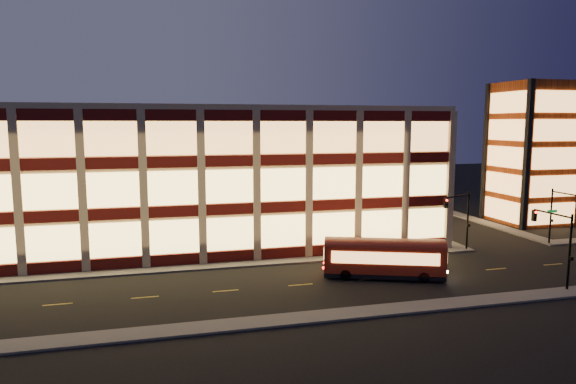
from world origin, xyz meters
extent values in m
plane|color=black|center=(0.00, 0.00, 0.00)|extent=(200.00, 200.00, 0.00)
cube|color=#514F4C|center=(-3.00, 1.00, 0.07)|extent=(54.00, 2.00, 0.15)
cube|color=#514F4C|center=(23.00, 17.00, 0.07)|extent=(2.00, 30.00, 0.15)
cube|color=#514F4C|center=(34.00, 17.00, 0.07)|extent=(2.00, 30.00, 0.15)
cube|color=#514F4C|center=(0.00, -13.00, 0.07)|extent=(100.00, 2.00, 0.15)
cube|color=tan|center=(-3.00, 17.00, 7.00)|extent=(50.00, 30.00, 14.00)
cube|color=tan|center=(-3.00, 17.00, 14.25)|extent=(50.40, 30.40, 0.50)
cube|color=#470C0A|center=(-3.00, 1.88, 0.65)|extent=(50.10, 0.25, 1.00)
cube|color=#FFD06B|center=(-3.00, 1.90, 2.75)|extent=(49.00, 0.20, 3.00)
cube|color=#470C0A|center=(22.12, 17.00, 0.65)|extent=(0.25, 30.10, 1.00)
cube|color=#FFD06B|center=(22.10, 17.00, 2.75)|extent=(0.20, 29.00, 3.00)
cube|color=#470C0A|center=(-3.00, 1.88, 5.05)|extent=(50.10, 0.25, 1.00)
cube|color=#FFD06B|center=(-3.00, 1.90, 7.15)|extent=(49.00, 0.20, 3.00)
cube|color=#470C0A|center=(22.12, 17.00, 5.05)|extent=(0.25, 30.10, 1.00)
cube|color=#FFD06B|center=(22.10, 17.00, 7.15)|extent=(0.20, 29.00, 3.00)
cube|color=#470C0A|center=(-3.00, 1.88, 9.45)|extent=(50.10, 0.25, 1.00)
cube|color=#FFD06B|center=(-3.00, 1.90, 11.55)|extent=(49.00, 0.20, 3.00)
cube|color=#470C0A|center=(22.12, 17.00, 9.45)|extent=(0.25, 30.10, 1.00)
cube|color=#FFD06B|center=(22.10, 17.00, 11.55)|extent=(0.20, 29.00, 3.00)
cube|color=#8C3814|center=(40.00, 12.00, 9.00)|extent=(8.00, 8.00, 18.00)
cube|color=black|center=(36.00, 8.00, 9.00)|extent=(0.60, 0.60, 18.00)
cube|color=black|center=(36.00, 16.00, 9.00)|extent=(0.60, 0.60, 18.00)
cube|color=black|center=(44.00, 16.00, 9.00)|extent=(0.60, 0.60, 18.00)
cube|color=#F7A956|center=(40.00, 7.92, 1.80)|extent=(6.60, 0.16, 2.60)
cube|color=#F7A956|center=(35.92, 12.00, 1.80)|extent=(0.16, 6.60, 2.60)
cube|color=#F7A956|center=(40.00, 7.92, 5.20)|extent=(6.60, 0.16, 2.60)
cube|color=#F7A956|center=(35.92, 12.00, 5.20)|extent=(0.16, 6.60, 2.60)
cube|color=#F7A956|center=(40.00, 7.92, 8.60)|extent=(6.60, 0.16, 2.60)
cube|color=#F7A956|center=(35.92, 12.00, 8.60)|extent=(0.16, 6.60, 2.60)
cube|color=#F7A956|center=(40.00, 7.92, 12.00)|extent=(6.60, 0.16, 2.60)
cube|color=#F7A956|center=(35.92, 12.00, 12.00)|extent=(0.16, 6.60, 2.60)
cube|color=#F7A956|center=(40.00, 7.92, 15.40)|extent=(6.60, 0.16, 2.60)
cube|color=#F7A956|center=(35.92, 12.00, 15.40)|extent=(0.16, 6.60, 2.60)
cylinder|color=black|center=(23.50, 0.80, 3.00)|extent=(0.18, 0.18, 6.00)
cylinder|color=black|center=(21.75, 0.05, 5.70)|extent=(3.56, 1.63, 0.14)
cube|color=black|center=(20.00, -0.70, 5.20)|extent=(0.32, 0.32, 0.95)
sphere|color=#FF0C05|center=(20.00, -0.88, 5.50)|extent=(0.20, 0.20, 0.20)
cube|color=black|center=(23.50, 0.60, 2.60)|extent=(0.25, 0.18, 0.28)
cylinder|color=black|center=(33.50, 0.80, 3.00)|extent=(0.18, 0.18, 6.00)
cylinder|color=black|center=(33.50, -1.20, 5.70)|extent=(0.14, 4.00, 0.14)
cube|color=black|center=(33.50, 0.60, 2.60)|extent=(0.25, 0.18, 0.28)
cube|color=#0C7226|center=(33.50, 0.65, 3.60)|extent=(1.20, 0.06, 0.28)
cylinder|color=black|center=(23.50, -12.50, 3.00)|extent=(0.18, 0.18, 6.00)
cylinder|color=black|center=(23.50, -10.50, 5.70)|extent=(0.14, 4.00, 0.14)
cube|color=black|center=(23.50, -8.50, 5.20)|extent=(0.32, 0.32, 0.95)
sphere|color=#FF0C05|center=(23.50, -8.68, 5.50)|extent=(0.20, 0.20, 0.20)
cube|color=black|center=(23.50, -12.70, 2.60)|extent=(0.25, 0.18, 0.28)
cube|color=maroon|center=(11.27, -5.79, 1.68)|extent=(10.09, 5.80, 2.27)
cube|color=black|center=(11.27, -5.79, 0.34)|extent=(10.09, 5.80, 0.34)
cylinder|color=black|center=(7.94, -5.68, 0.44)|extent=(0.93, 0.59, 0.89)
cylinder|color=black|center=(8.71, -3.66, 0.44)|extent=(0.93, 0.59, 0.89)
cylinder|color=black|center=(13.84, -7.92, 0.44)|extent=(0.93, 0.59, 0.89)
cylinder|color=black|center=(14.60, -5.89, 0.44)|extent=(0.93, 0.59, 0.89)
cube|color=#F7A956|center=(10.82, -6.97, 1.97)|extent=(8.13, 3.13, 0.99)
cube|color=#F7A956|center=(11.72, -4.61, 1.97)|extent=(8.13, 3.13, 0.99)
camera|label=1|loc=(-6.81, -44.11, 12.80)|focal=32.00mm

